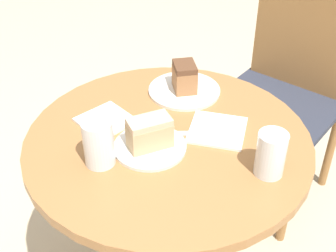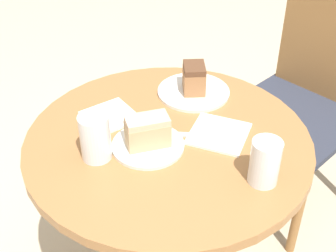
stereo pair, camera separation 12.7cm
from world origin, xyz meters
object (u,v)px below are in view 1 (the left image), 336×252
cake_slice_near (150,133)px  glass_lemonade (99,145)px  chair (281,96)px  glass_water (271,155)px  cake_slice_far (185,77)px  plate_near (150,147)px  plate_far (184,90)px

cake_slice_near → glass_lemonade: bearing=-125.0°
chair → glass_water: chair is taller
chair → cake_slice_far: 0.64m
plate_near → cake_slice_near: size_ratio=1.51×
chair → cake_slice_far: (-0.17, -0.54, 0.31)m
cake_slice_far → glass_lemonade: size_ratio=0.84×
chair → plate_near: 0.88m
glass_water → plate_near: bearing=-166.8°
plate_near → cake_slice_near: 0.05m
chair → plate_far: chair is taller
plate_far → cake_slice_near: cake_slice_near is taller
plate_far → glass_water: (0.37, -0.23, 0.05)m
plate_far → glass_water: 0.44m
cake_slice_near → cake_slice_far: bearing=101.6°
cake_slice_far → glass_lemonade: (-0.02, -0.41, 0.00)m
chair → glass_water: bearing=-67.6°
chair → glass_water: 0.85m
cake_slice_near → glass_water: 0.32m
chair → glass_lemonade: chair is taller
cake_slice_near → glass_water: (0.31, 0.07, 0.00)m
plate_far → cake_slice_far: bearing=-90.0°
plate_near → plate_far: bearing=101.6°
chair → glass_lemonade: size_ratio=6.85×
glass_lemonade → plate_near: bearing=55.0°
plate_far → glass_water: glass_water is taller
plate_near → glass_lemonade: size_ratio=1.54×
cake_slice_near → plate_far: bearing=101.6°
cake_slice_near → glass_lemonade: glass_lemonade is taller
cake_slice_far → glass_lemonade: glass_lemonade is taller
chair → glass_lemonade: 1.02m
cake_slice_far → glass_water: bearing=-31.4°
glass_lemonade → plate_far: bearing=87.5°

